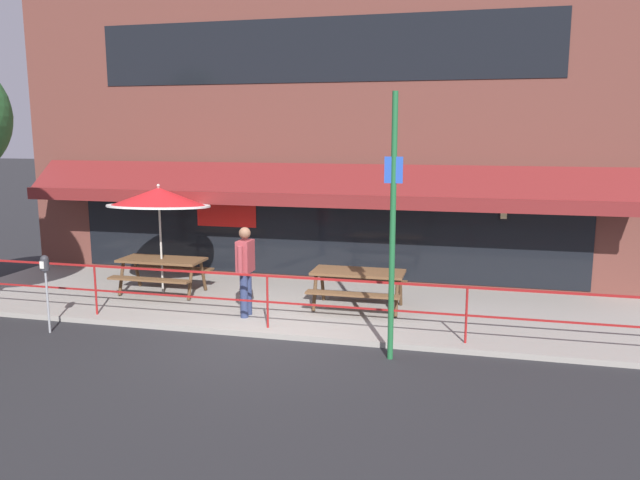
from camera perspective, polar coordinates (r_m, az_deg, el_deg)
ground_plane at (r=11.08m, az=-5.28°, el=-8.93°), size 120.00×120.00×0.00m
patio_deck at (r=12.88m, az=-2.37°, el=-5.95°), size 15.00×4.00×0.10m
restaurant_building at (r=14.54m, az=-0.01°, el=10.77°), size 15.00×1.60×7.62m
patio_railing at (r=11.12m, az=-4.84°, el=-4.55°), size 13.84×0.04×0.97m
picnic_table_left at (r=13.85m, az=-14.23°, el=-2.31°), size 1.80×1.42×0.76m
picnic_table_centre at (r=12.30m, az=3.51°, el=-3.56°), size 1.80×1.42×0.76m
patio_umbrella_left at (r=13.61m, az=-14.53°, el=3.75°), size 2.14×2.14×2.38m
pedestrian_walking at (r=11.80m, az=-6.83°, el=-2.45°), size 0.25×0.62×1.71m
parking_meter_near at (r=12.03m, az=-23.83°, el=-2.55°), size 0.15×0.16×1.42m
street_sign_pole at (r=9.62m, az=6.66°, el=1.28°), size 0.28×0.09×4.16m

